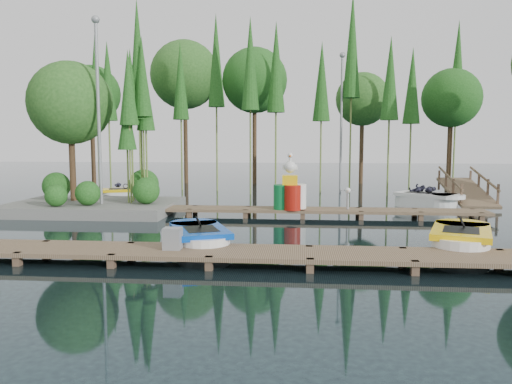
# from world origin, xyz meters

# --- Properties ---
(ground_plane) EXTENTS (90.00, 90.00, 0.00)m
(ground_plane) POSITION_xyz_m (0.00, 0.00, 0.00)
(ground_plane) COLOR #1C2F35
(near_dock) EXTENTS (18.00, 1.50, 0.50)m
(near_dock) POSITION_xyz_m (0.00, -4.50, 0.23)
(near_dock) COLOR brown
(near_dock) RESTS_ON ground
(far_dock) EXTENTS (15.00, 1.20, 0.50)m
(far_dock) POSITION_xyz_m (1.00, 2.50, 0.23)
(far_dock) COLOR brown
(far_dock) RESTS_ON ground
(island) EXTENTS (6.20, 4.20, 6.75)m
(island) POSITION_xyz_m (-6.30, 3.29, 3.18)
(island) COLOR slate
(island) RESTS_ON ground
(tree_screen) EXTENTS (34.42, 18.53, 10.31)m
(tree_screen) POSITION_xyz_m (-2.04, 10.60, 6.12)
(tree_screen) COLOR #45301D
(tree_screen) RESTS_ON ground
(lamp_island) EXTENTS (0.30, 0.30, 7.25)m
(lamp_island) POSITION_xyz_m (-5.50, 2.50, 4.26)
(lamp_island) COLOR gray
(lamp_island) RESTS_ON ground
(lamp_rear) EXTENTS (0.30, 0.30, 7.25)m
(lamp_rear) POSITION_xyz_m (4.00, 11.00, 4.26)
(lamp_rear) COLOR gray
(lamp_rear) RESTS_ON ground
(ramp) EXTENTS (1.50, 3.94, 1.49)m
(ramp) POSITION_xyz_m (9.00, 6.50, 0.59)
(ramp) COLOR brown
(ramp) RESTS_ON ground
(boat_blue) EXTENTS (2.19, 3.03, 0.93)m
(boat_blue) POSITION_xyz_m (-0.61, -3.19, 0.27)
(boat_blue) COLOR white
(boat_blue) RESTS_ON ground
(boat_yellow_near) EXTENTS (2.17, 3.19, 0.98)m
(boat_yellow_near) POSITION_xyz_m (5.90, -2.90, 0.28)
(boat_yellow_near) COLOR white
(boat_yellow_near) RESTS_ON ground
(boat_yellow_far) EXTENTS (2.62, 1.84, 1.20)m
(boat_yellow_far) POSITION_xyz_m (-6.31, 7.08, 0.25)
(boat_yellow_far) COLOR white
(boat_yellow_far) RESTS_ON ground
(boat_white_far) EXTENTS (3.06, 2.77, 1.35)m
(boat_white_far) POSITION_xyz_m (7.09, 5.45, 0.30)
(boat_white_far) COLOR white
(boat_white_far) RESTS_ON ground
(utility_cabinet) EXTENTS (0.40, 0.34, 0.49)m
(utility_cabinet) POSITION_xyz_m (-0.95, -4.50, 0.55)
(utility_cabinet) COLOR gray
(utility_cabinet) RESTS_ON near_dock
(yellow_barrel) EXTENTS (0.53, 0.53, 0.79)m
(yellow_barrel) POSITION_xyz_m (1.59, 2.50, 0.70)
(yellow_barrel) COLOR yellow
(yellow_barrel) RESTS_ON far_dock
(drum_cluster) EXTENTS (1.17, 1.07, 2.02)m
(drum_cluster) POSITION_xyz_m (1.58, 2.35, 0.89)
(drum_cluster) COLOR #0C6E31
(drum_cluster) RESTS_ON far_dock
(seagull_post) EXTENTS (0.49, 0.26, 0.78)m
(seagull_post) POSITION_xyz_m (3.62, 2.50, 0.82)
(seagull_post) COLOR gray
(seagull_post) RESTS_ON far_dock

